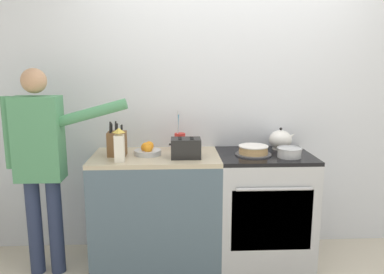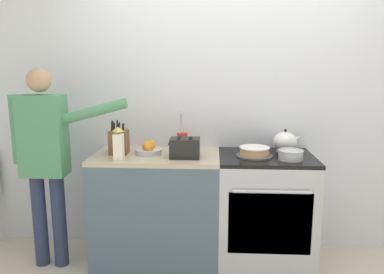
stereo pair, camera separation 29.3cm
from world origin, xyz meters
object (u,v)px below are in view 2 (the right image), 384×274
Objects in this scene: fruit_bowl at (149,149)px; layer_cake at (254,152)px; toaster at (185,148)px; tea_kettle at (285,142)px; person_baker at (45,152)px; knife_block at (119,142)px; stove_range at (265,210)px; milk_carton at (119,144)px; mixing_bowl at (291,155)px; utensil_crock at (182,140)px.

layer_cake is at bearing -2.86° from fruit_bowl.
toaster reaches higher than fruit_bowl.
tea_kettle is 0.15× the size of person_baker.
stove_range is at bearing -0.12° from knife_block.
milk_carton is (-1.14, -0.19, 0.57)m from stove_range.
knife_block reaches higher than tea_kettle.
fruit_bowl is (-0.84, 0.04, 0.00)m from layer_cake.
person_baker is at bearing -168.53° from fruit_bowl.
tea_kettle is 0.83× the size of knife_block.
layer_cake is 1.24× the size of tea_kettle.
mixing_bowl is (-0.01, -0.29, -0.04)m from tea_kettle.
utensil_crock is (-0.85, 0.28, 0.04)m from mixing_bowl.
knife_block is at bearing 103.46° from milk_carton.
utensil_crock reaches higher than mixing_bowl.
knife_block is 0.85× the size of utensil_crock.
fruit_bowl is (-1.11, 0.13, -0.00)m from mixing_bowl.
layer_cake is 1.05m from milk_carton.
mixing_bowl is 0.79× the size of toaster.
utensil_crock is 1.30× the size of milk_carton.
fruit_bowl reaches higher than mixing_bowl.
tea_kettle is at bearing 8.03° from fruit_bowl.
milk_carton reaches higher than stove_range.
layer_cake is 0.62m from utensil_crock.
layer_cake is at bearing -165.93° from stove_range.
milk_carton is (-0.19, -0.21, 0.08)m from fruit_bowl.
utensil_crock is 0.26m from toaster.
utensil_crock is at bearing 38.29° from milk_carton.
knife_block reaches higher than stove_range.
tea_kettle is 0.96× the size of toaster.
toaster is at bearing -4.78° from person_baker.
knife_block reaches higher than toaster.
tea_kettle is 1.20× the size of mixing_bowl.
person_baker reaches higher than fruit_bowl.
tea_kettle is at bearing 15.64° from milk_carton.
knife_block is 1.31× the size of fruit_bowl.
knife_block is (-1.18, 0.00, 0.55)m from stove_range.
layer_cake is at bearing 160.72° from mixing_bowl.
mixing_bowl is 0.69× the size of knife_block.
mixing_bowl is at bearing -5.09° from knife_block.
stove_range is at bearing 14.07° from layer_cake.
utensil_crock is (-0.86, -0.01, 0.00)m from tea_kettle.
tea_kettle is 1.93m from person_baker.
stove_range is 0.88m from utensil_crock.
fruit_bowl is (-0.94, 0.02, 0.49)m from stove_range.
fruit_bowl reaches higher than stove_range.
tea_kettle is at bearing 7.23° from knife_block.
utensil_crock reaches higher than knife_block.
tea_kettle is 0.30m from mixing_bowl.
toaster is (-0.54, -0.07, 0.04)m from layer_cake.
person_baker is at bearing -175.29° from stove_range.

